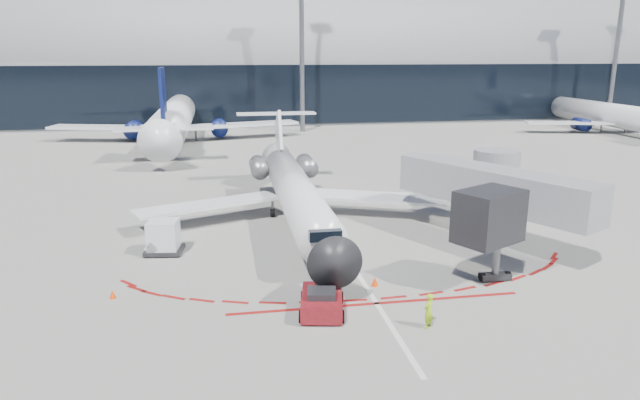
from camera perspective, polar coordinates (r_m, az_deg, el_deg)
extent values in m
plane|color=slate|center=(37.69, 1.05, -3.03)|extent=(260.00, 260.00, 0.00)
cube|color=silver|center=(39.57, 0.50, -2.16)|extent=(0.25, 40.00, 0.01)
cube|color=maroon|center=(27.23, 5.68, -10.25)|extent=(14.00, 0.25, 0.01)
cube|color=gray|center=(100.70, -6.05, 10.87)|extent=(150.00, 24.00, 10.00)
cylinder|color=gray|center=(100.51, -6.13, 13.72)|extent=(150.00, 24.00, 24.00)
cube|color=black|center=(88.71, -5.50, 10.39)|extent=(150.00, 0.20, 9.00)
cube|color=#95979D|center=(35.47, 16.93, 1.23)|extent=(8.22, 12.61, 2.30)
cube|color=black|center=(29.16, 16.54, -1.57)|extent=(3.86, 3.44, 2.60)
cylinder|color=slate|center=(30.58, 17.24, -5.61)|extent=(0.36, 0.36, 2.40)
cube|color=black|center=(30.92, 17.10, -7.31)|extent=(1.60, 0.60, 0.30)
cylinder|color=#95979D|center=(42.07, 17.07, 1.58)|extent=(3.20, 3.20, 4.80)
cylinder|color=black|center=(42.59, 16.86, -1.24)|extent=(4.00, 4.00, 0.50)
cylinder|color=slate|center=(84.11, -1.83, 15.34)|extent=(0.70, 0.70, 25.00)
cylinder|color=slate|center=(103.71, 27.58, 13.61)|extent=(0.70, 0.70, 25.00)
cylinder|color=white|center=(38.09, -2.36, 0.63)|extent=(2.56, 20.86, 2.56)
cone|color=black|center=(26.97, 0.94, -5.33)|extent=(2.56, 2.65, 2.56)
cone|color=white|center=(49.88, -4.20, 3.95)|extent=(2.56, 3.41, 2.56)
cube|color=black|center=(28.21, 0.37, -3.30)|extent=(1.61, 1.33, 0.52)
cube|color=white|center=(39.40, -11.13, -0.45)|extent=(10.16, 6.02, 0.29)
cube|color=white|center=(40.79, 5.60, 0.28)|extent=(10.16, 6.02, 0.29)
cube|color=white|center=(48.57, -4.13, 6.38)|extent=(0.24, 4.45, 4.53)
cube|color=white|center=(50.33, -4.40, 8.62)|extent=(6.83, 1.52, 0.15)
cylinder|color=slate|center=(45.97, -6.14, 3.29)|extent=(1.42, 3.22, 1.42)
cylinder|color=slate|center=(46.37, -1.34, 3.47)|extent=(1.42, 3.22, 1.42)
cylinder|color=black|center=(30.45, -0.14, -6.88)|extent=(0.21, 0.53, 0.53)
cylinder|color=black|center=(40.72, -4.75, -1.29)|extent=(0.28, 0.61, 0.61)
cylinder|color=black|center=(41.05, -0.80, -1.11)|extent=(0.28, 0.61, 0.61)
cylinder|color=slate|center=(30.36, -0.14, -6.43)|extent=(0.17, 0.17, 1.04)
cube|color=#590C0D|center=(26.04, 0.19, -10.19)|extent=(2.31, 3.18, 0.81)
cube|color=black|center=(25.57, 0.18, -9.35)|extent=(1.44, 1.30, 0.32)
cylinder|color=slate|center=(27.93, 0.24, -8.82)|extent=(0.53, 2.32, 0.09)
cylinder|color=black|center=(25.26, -1.83, -11.55)|extent=(0.36, 0.62, 0.58)
cylinder|color=black|center=(25.24, 2.14, -11.57)|extent=(0.36, 0.62, 0.58)
cylinder|color=black|center=(27.06, -1.63, -9.69)|extent=(0.36, 0.62, 0.58)
cylinder|color=black|center=(27.04, 2.06, -9.72)|extent=(0.36, 0.62, 0.58)
imported|color=#A6D916|center=(25.03, 10.80, -10.83)|extent=(0.68, 0.65, 1.56)
cube|color=black|center=(34.64, -15.29, -4.85)|extent=(2.31, 2.04, 0.23)
cube|color=white|center=(34.35, -15.39, -3.37)|extent=(1.87, 1.78, 1.68)
cylinder|color=black|center=(34.25, -16.90, -5.35)|extent=(0.13, 0.22, 0.21)
cylinder|color=black|center=(33.86, -14.14, -5.38)|extent=(0.13, 0.22, 0.21)
cylinder|color=black|center=(35.49, -16.36, -4.60)|extent=(0.13, 0.22, 0.21)
cylinder|color=black|center=(35.12, -13.70, -4.62)|extent=(0.13, 0.22, 0.21)
cone|color=#FF3F05|center=(29.27, -20.03, -8.84)|extent=(0.31, 0.31, 0.43)
cone|color=#FF3F05|center=(29.04, 5.51, -8.09)|extent=(0.36, 0.36, 0.50)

